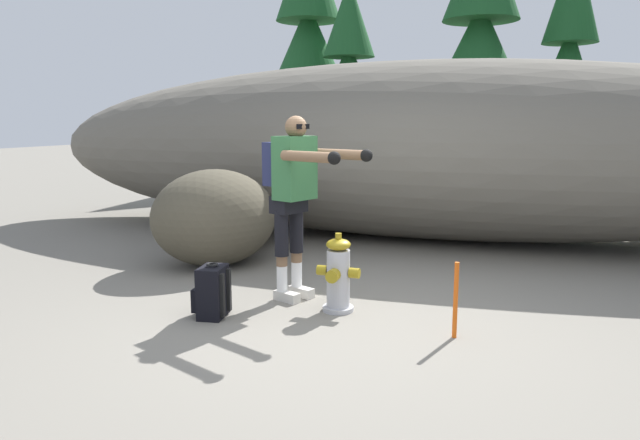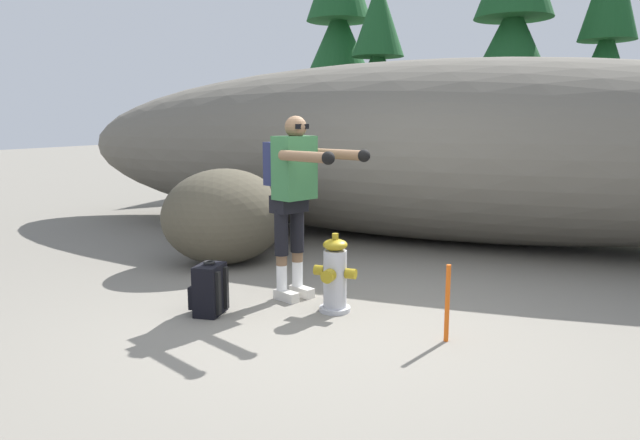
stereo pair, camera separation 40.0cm
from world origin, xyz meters
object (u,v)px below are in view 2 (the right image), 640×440
object	(u,v)px
boulder_mid	(248,218)
survey_stake	(447,303)
fire_hydrant	(335,276)
utility_worker	(294,185)
boulder_large	(224,216)
spare_backpack	(209,290)

from	to	relation	value
boulder_mid	survey_stake	size ratio (longest dim) A/B	1.97
fire_hydrant	utility_worker	world-z (taller)	utility_worker
utility_worker	boulder_large	distance (m)	1.72
spare_backpack	boulder_large	bearing A→B (deg)	-70.79
boulder_large	utility_worker	bearing A→B (deg)	-33.85
utility_worker	survey_stake	world-z (taller)	utility_worker
utility_worker	boulder_mid	size ratio (longest dim) A/B	1.44
fire_hydrant	spare_backpack	world-z (taller)	fire_hydrant
spare_backpack	boulder_mid	distance (m)	2.82
utility_worker	survey_stake	size ratio (longest dim) A/B	2.84
boulder_mid	survey_stake	distance (m)	3.95
fire_hydrant	survey_stake	xyz separation A→B (m)	(1.05, -0.31, -0.02)
spare_backpack	boulder_large	distance (m)	1.87
fire_hydrant	boulder_large	world-z (taller)	boulder_large
fire_hydrant	survey_stake	size ratio (longest dim) A/B	1.16
boulder_mid	spare_backpack	bearing A→B (deg)	-66.20
boulder_large	survey_stake	world-z (taller)	boulder_large
fire_hydrant	survey_stake	bearing A→B (deg)	-16.54
utility_worker	boulder_mid	world-z (taller)	utility_worker
spare_backpack	survey_stake	size ratio (longest dim) A/B	0.78
survey_stake	boulder_mid	bearing A→B (deg)	142.89
survey_stake	utility_worker	bearing A→B (deg)	161.82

